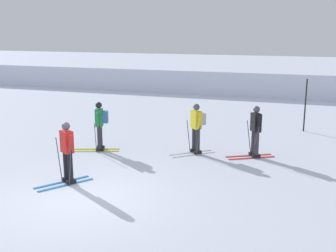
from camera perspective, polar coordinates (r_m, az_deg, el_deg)
ground_plane at (r=10.91m, az=-11.54°, el=-9.45°), size 120.00×120.00×0.00m
far_snow_ridge at (r=30.45m, az=8.82°, el=6.54°), size 80.00×8.01×1.51m
skier_black at (r=13.96m, az=11.79°, el=-0.53°), size 1.57×1.13×1.71m
skier_green at (r=14.59m, az=-9.24°, el=0.32°), size 1.63×0.95×1.71m
skier_red at (r=11.66m, az=-13.58°, el=-3.30°), size 1.19×1.54×1.71m
skier_yellow at (r=14.10m, az=3.92°, el=0.02°), size 1.43×1.35×1.71m
trail_marker_pole at (r=18.01m, az=18.17°, el=2.68°), size 0.06×0.06×2.17m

